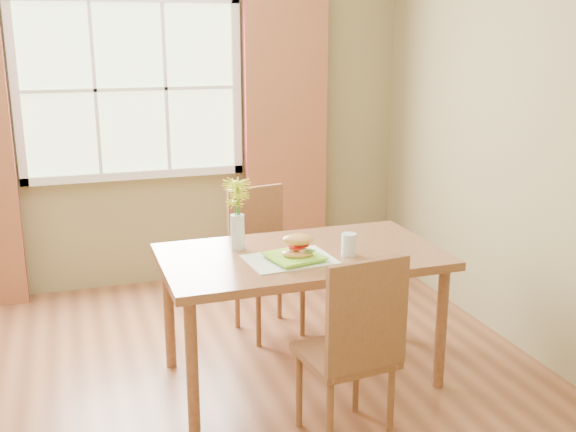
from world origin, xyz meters
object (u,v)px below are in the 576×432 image
Objects in this scene: chair_near at (354,343)px; flower_vase at (237,205)px; chair_far at (263,254)px; water_glass at (349,245)px; croissant_sandwich at (298,246)px; dining_table at (301,266)px.

flower_vase is at bearing 103.74° from chair_near.
chair_far is 7.73× the size of water_glass.
chair_near is 1.40m from chair_far.
chair_far is 0.90m from water_glass.
flower_vase is at bearing 145.19° from croissant_sandwich.
chair_far reaches higher than water_glass.
dining_table is at bearing 151.70° from water_glass.
water_glass is at bearing 15.57° from croissant_sandwich.
chair_near is 0.66m from croissant_sandwich.
croissant_sandwich is (-0.07, 0.58, 0.30)m from chair_near.
chair_near is at bearing -70.07° from flower_vase.
croissant_sandwich is at bearing -117.73° from dining_table.
water_glass is (0.29, -0.00, -0.02)m from croissant_sandwich.
dining_table is 0.72m from chair_far.
water_glass is at bearing -28.73° from dining_table.
chair_far is 0.88m from croissant_sandwich.
dining_table is 1.63× the size of chair_far.
flower_vase reaches higher than water_glass.
chair_near reaches higher than croissant_sandwich.
croissant_sandwich is (-0.06, -0.12, 0.16)m from dining_table.
chair_near reaches higher than chair_far.
flower_vase is at bearing 149.76° from dining_table.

